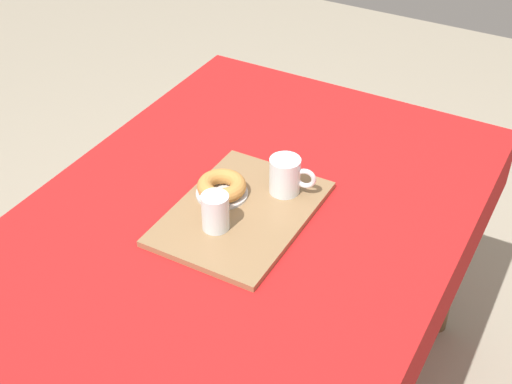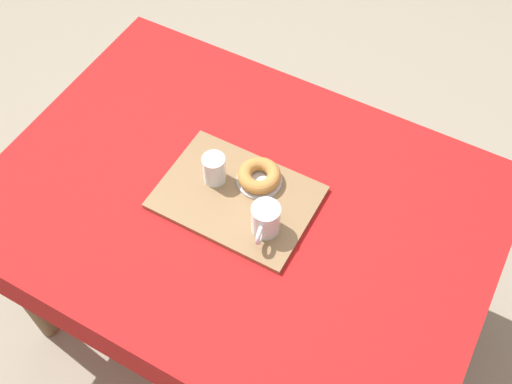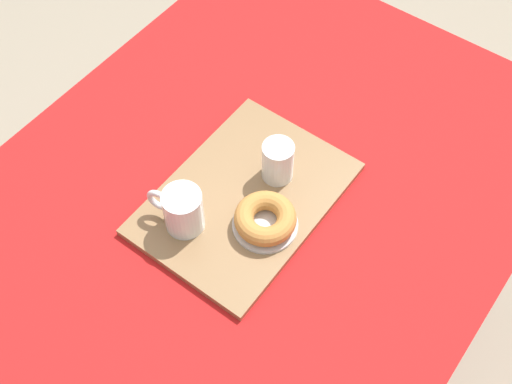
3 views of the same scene
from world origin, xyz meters
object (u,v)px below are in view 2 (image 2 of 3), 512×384
water_glass_near (214,170)px  sugar_donut_left (259,176)px  serving_tray (237,196)px  dining_table (241,218)px  donut_plate_left (259,180)px  tea_mug_left (265,220)px

water_glass_near → sugar_donut_left: (-0.11, -0.05, -0.01)m
serving_tray → sugar_donut_left: 0.08m
dining_table → water_glass_near: water_glass_near is taller
water_glass_near → donut_plate_left: water_glass_near is taller
dining_table → donut_plate_left: (-0.02, -0.07, 0.11)m
dining_table → tea_mug_left: tea_mug_left is taller
tea_mug_left → donut_plate_left: 0.16m
serving_tray → water_glass_near: 0.09m
tea_mug_left → dining_table: bearing=-27.4°
tea_mug_left → donut_plate_left: size_ratio=0.91×
sugar_donut_left → dining_table: bearing=75.2°
dining_table → tea_mug_left: bearing=152.6°
tea_mug_left → water_glass_near: bearing=-20.9°
serving_tray → tea_mug_left: (-0.12, 0.06, 0.05)m
sugar_donut_left → donut_plate_left: bearing=0.0°
donut_plate_left → dining_table: bearing=75.2°
sugar_donut_left → serving_tray: bearing=66.3°
tea_mug_left → sugar_donut_left: bearing=-55.5°
donut_plate_left → sugar_donut_left: 0.02m
serving_tray → tea_mug_left: size_ratio=3.64×
dining_table → donut_plate_left: bearing=-104.8°
water_glass_near → sugar_donut_left: water_glass_near is taller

